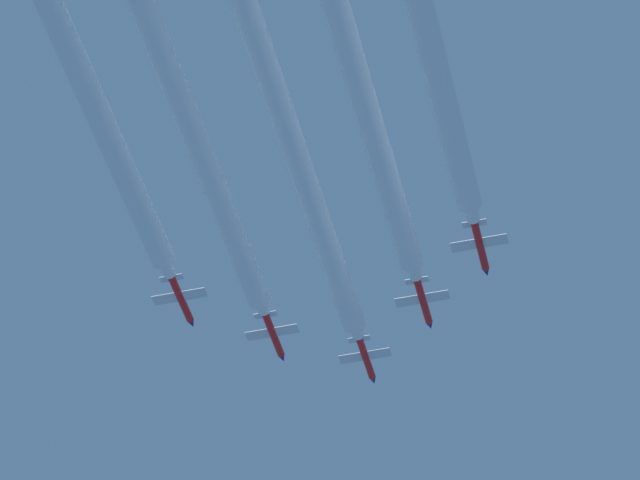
{
  "coord_description": "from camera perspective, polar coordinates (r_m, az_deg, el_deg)",
  "views": [
    {
      "loc": [
        35.97,
        -165.59,
        2.54
      ],
      "look_at": [
        0.06,
        -19.6,
        154.86
      ],
      "focal_mm": 91.41,
      "sensor_mm": 36.0,
      "label": 1
    }
  ],
  "objects": [
    {
      "name": "jet_outer_right",
      "position": [
        214.34,
        5.63,
        -0.23
      ],
      "size": [
        7.51,
        10.94,
        2.63
      ],
      "color": "red"
    },
    {
      "name": "smoke_trail_left_wingman",
      "position": [
        204.37,
        -4.14,
        2.96
      ],
      "size": [
        3.22,
        59.06,
        3.22
      ],
      "color": "white"
    },
    {
      "name": "jet_lead",
      "position": [
        234.11,
        1.62,
        -4.17
      ],
      "size": [
        7.51,
        10.94,
        2.63
      ],
      "color": "red"
    },
    {
      "name": "jet_right_wingman",
      "position": [
        223.73,
        3.64,
        -2.17
      ],
      "size": [
        7.51,
        10.94,
        2.63
      ],
      "color": "red"
    },
    {
      "name": "smoke_trail_right_wingman",
      "position": [
        196.04,
        1.27,
        5.86
      ],
      "size": [
        3.22,
        72.46,
        3.22
      ],
      "color": "white"
    },
    {
      "name": "jet_outer_left",
      "position": [
        221.36,
        -4.88,
        -2.09
      ],
      "size": [
        7.51,
        10.94,
        2.63
      ],
      "color": "red"
    },
    {
      "name": "jet_left_wingman",
      "position": [
        227.63,
        -1.64,
        -3.35
      ],
      "size": [
        7.51,
        10.94,
        2.63
      ],
      "color": "red"
    },
    {
      "name": "smoke_trail_lead",
      "position": [
        208.88,
        -0.55,
        2.18
      ],
      "size": [
        3.22,
        62.27,
        3.22
      ],
      "color": "white"
    },
    {
      "name": "smoke_trail_outer_left",
      "position": [
        195.59,
        -8.45,
        5.94
      ],
      "size": [
        3.22,
        71.99,
        3.22
      ],
      "color": "white"
    }
  ]
}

